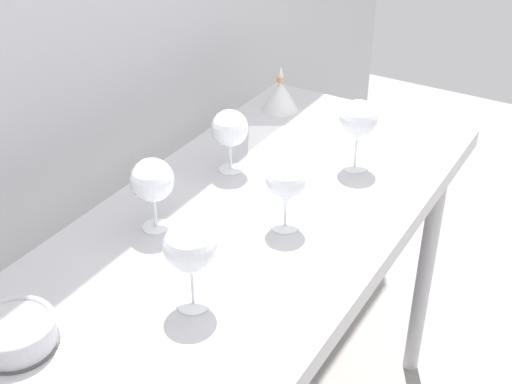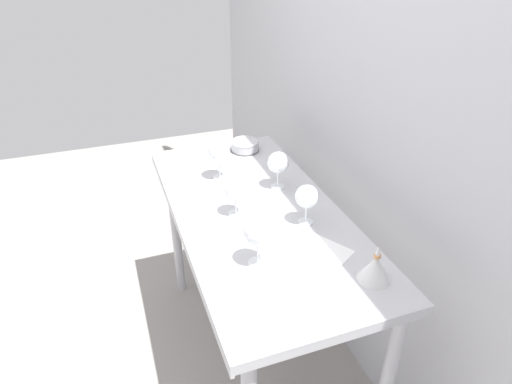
% 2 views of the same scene
% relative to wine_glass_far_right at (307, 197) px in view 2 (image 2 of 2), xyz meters
% --- Properties ---
extents(ground_plane, '(6.00, 6.00, 0.00)m').
position_rel_wine_glass_far_right_xyz_m(ground_plane, '(-0.16, -0.14, -1.01)').
color(ground_plane, gray).
extents(back_wall, '(3.80, 0.04, 2.60)m').
position_rel_wine_glass_far_right_xyz_m(back_wall, '(-0.16, 0.35, 0.29)').
color(back_wall, '#B6B6BB').
rests_on(back_wall, ground_plane).
extents(steel_counter, '(1.40, 0.65, 0.90)m').
position_rel_wine_glass_far_right_xyz_m(steel_counter, '(-0.16, -0.15, -0.22)').
color(steel_counter, '#B6B6BB').
rests_on(steel_counter, ground_plane).
extents(wine_glass_far_right, '(0.09, 0.09, 0.16)m').
position_rel_wine_glass_far_right_xyz_m(wine_glass_far_right, '(0.00, 0.00, 0.00)').
color(wine_glass_far_right, white).
rests_on(wine_glass_far_right, steel_counter).
extents(wine_glass_near_left, '(0.10, 0.10, 0.19)m').
position_rel_wine_glass_far_right_xyz_m(wine_glass_near_left, '(-0.47, -0.22, 0.02)').
color(wine_glass_near_left, white).
rests_on(wine_glass_near_left, steel_counter).
extents(wine_glass_far_left, '(0.10, 0.10, 0.17)m').
position_rel_wine_glass_far_right_xyz_m(wine_glass_far_left, '(-0.30, 0.00, 0.00)').
color(wine_glass_far_left, white).
rests_on(wine_glass_far_left, steel_counter).
extents(wine_glass_near_right, '(0.10, 0.10, 0.18)m').
position_rel_wine_glass_far_right_xyz_m(wine_glass_near_right, '(0.17, -0.26, 0.02)').
color(wine_glass_near_right, white).
rests_on(wine_glass_near_right, steel_counter).
extents(wine_glass_near_center, '(0.09, 0.09, 0.16)m').
position_rel_wine_glass_far_right_xyz_m(wine_glass_near_center, '(-0.15, -0.24, -0.00)').
color(wine_glass_near_center, white).
rests_on(wine_glass_near_center, steel_counter).
extents(tasting_sheet_upper, '(0.29, 0.31, 0.00)m').
position_rel_wine_glass_far_right_xyz_m(tasting_sheet_upper, '(0.21, -0.07, -0.11)').
color(tasting_sheet_upper, white).
rests_on(tasting_sheet_upper, steel_counter).
extents(tasting_bowl, '(0.15, 0.15, 0.06)m').
position_rel_wine_glass_far_right_xyz_m(tasting_bowl, '(-0.71, -0.01, -0.08)').
color(tasting_bowl, '#4C4C4C').
rests_on(tasting_bowl, steel_counter).
extents(decanter_funnel, '(0.11, 0.11, 0.13)m').
position_rel_wine_glass_far_right_xyz_m(decanter_funnel, '(0.38, 0.07, -0.07)').
color(decanter_funnel, silver).
rests_on(decanter_funnel, steel_counter).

